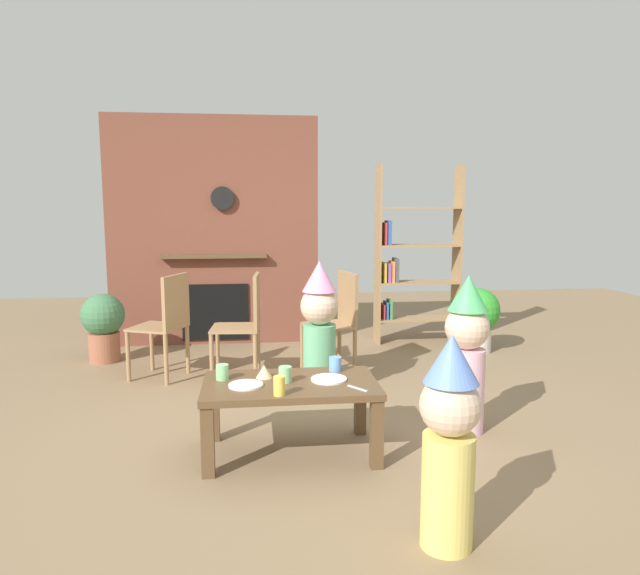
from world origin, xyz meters
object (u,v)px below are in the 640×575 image
child_in_pink (466,350)px  dining_chair_middle (246,320)px  bookshelf (411,261)px  paper_cup_near_left (285,374)px  paper_cup_far_left (279,386)px  potted_plant_short (103,323)px  paper_plate_front (329,379)px  birthday_cake_slice (264,371)px  child_with_cone_hat (449,437)px  potted_plant_tall (477,316)px  coffee_table (290,394)px  paper_cup_center (222,372)px  child_by_the_chairs (319,325)px  paper_cup_near_right (335,364)px  dining_chair_right (338,317)px  dining_chair_left (167,320)px  paper_plate_rear (246,385)px

child_in_pink → dining_chair_middle: size_ratio=1.15×
bookshelf → paper_cup_near_left: bookshelf is taller
paper_cup_far_left → dining_chair_middle: dining_chair_middle is taller
child_in_pink → dining_chair_middle: (-1.43, 1.36, -0.03)m
paper_cup_near_left → potted_plant_short: bearing=125.1°
paper_plate_front → birthday_cake_slice: 0.40m
child_with_cone_hat → potted_plant_tall: size_ratio=1.44×
coffee_table → child_in_pink: bearing=10.3°
paper_cup_far_left → paper_plate_front: (0.31, 0.25, -0.05)m
paper_cup_far_left → dining_chair_middle: 1.82m
child_with_cone_hat → potted_plant_short: size_ratio=1.45×
bookshelf → paper_cup_center: (-1.89, -2.65, -0.39)m
child_with_cone_hat → child_by_the_chairs: 2.09m
paper_cup_near_left → coffee_table: bearing=-1.8°
paper_plate_front → paper_cup_near_right: bearing=70.6°
dining_chair_middle → potted_plant_tall: dining_chair_middle is taller
coffee_table → child_with_cone_hat: bearing=-59.4°
paper_cup_far_left → dining_chair_right: bearing=72.0°
bookshelf → potted_plant_short: (-3.12, -0.47, -0.51)m
paper_cup_near_left → child_by_the_chairs: bearing=72.6°
bookshelf → potted_plant_short: bookshelf is taller
potted_plant_short → birthday_cake_slice: bearing=-55.8°
dining_chair_middle → bookshelf: bearing=-142.0°
coffee_table → paper_cup_near_right: bearing=33.5°
birthday_cake_slice → child_in_pink: (1.31, 0.10, 0.07)m
paper_cup_center → dining_chair_right: (0.92, 1.51, 0.02)m
birthday_cake_slice → potted_plant_short: (-1.47, 2.17, -0.11)m
dining_chair_middle → child_with_cone_hat: bearing=113.1°
child_in_pink → bookshelf: bearing=-107.9°
paper_cup_near_left → birthday_cake_slice: bearing=138.6°
paper_plate_front → dining_chair_right: (0.29, 1.59, 0.06)m
coffee_table → child_with_cone_hat: (0.61, -1.03, 0.13)m
child_with_cone_hat → bookshelf: bearing=-43.7°
paper_cup_near_right → paper_plate_front: (-0.06, -0.18, -0.04)m
paper_cup_far_left → dining_chair_left: 2.07m
birthday_cake_slice → paper_cup_near_left: bearing=-41.4°
paper_cup_near_right → potted_plant_short: potted_plant_short is taller
paper_cup_center → dining_chair_left: (-0.54, 1.55, 0.02)m
paper_plate_rear → child_with_cone_hat: bearing=-48.6°
dining_chair_middle → coffee_table: bearing=104.3°
child_by_the_chairs → potted_plant_short: size_ratio=1.62×
paper_cup_far_left → dining_chair_right: size_ratio=0.12×
paper_cup_near_left → birthday_cake_slice: (-0.12, 0.11, -0.01)m
potted_plant_tall → potted_plant_short: potted_plant_tall is taller
child_by_the_chairs → potted_plant_short: bearing=-107.1°
paper_plate_front → child_by_the_chairs: size_ratio=0.20×
birthday_cake_slice → paper_cup_far_left: bearing=-77.6°
bookshelf → potted_plant_tall: bookshelf is taller
child_with_cone_hat → paper_cup_near_right: bearing=-16.3°
paper_cup_far_left → paper_cup_near_left: bearing=79.0°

